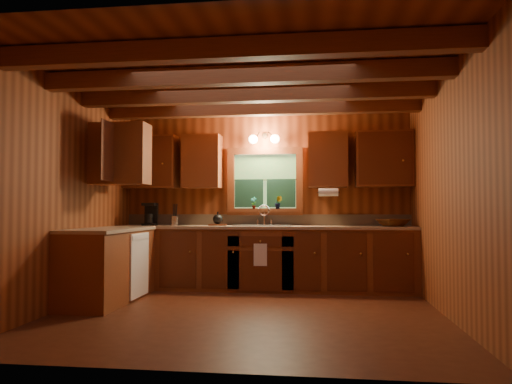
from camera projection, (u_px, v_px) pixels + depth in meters
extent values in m
plane|color=#4A2112|center=(247.00, 314.00, 5.18)|extent=(4.20, 4.20, 0.00)
plane|color=brown|center=(247.00, 76.00, 5.29)|extent=(4.20, 4.20, 0.00)
plane|color=brown|center=(265.00, 198.00, 7.12)|extent=(4.20, 0.00, 4.20)
plane|color=brown|center=(208.00, 184.00, 3.35)|extent=(4.20, 0.00, 4.20)
plane|color=brown|center=(66.00, 195.00, 5.50)|extent=(0.00, 3.80, 3.80)
plane|color=brown|center=(447.00, 193.00, 4.97)|extent=(0.00, 3.80, 3.80)
cube|color=#612D16|center=(227.00, 50.00, 4.09)|extent=(4.20, 0.14, 0.18)
cube|color=#612D16|center=(241.00, 76.00, 4.88)|extent=(4.20, 0.14, 0.18)
cube|color=#612D16|center=(252.00, 95.00, 5.68)|extent=(4.20, 0.14, 0.18)
cube|color=#612D16|center=(260.00, 109.00, 6.47)|extent=(4.20, 0.14, 0.18)
cube|color=brown|center=(263.00, 259.00, 6.78)|extent=(4.20, 0.62, 0.86)
cube|color=brown|center=(109.00, 266.00, 5.90)|extent=(0.62, 1.60, 0.86)
cube|color=tan|center=(263.00, 227.00, 6.79)|extent=(4.20, 0.66, 0.04)
cube|color=tan|center=(110.00, 230.00, 5.92)|extent=(0.64, 1.60, 0.04)
cube|color=#9C8569|center=(265.00, 220.00, 7.09)|extent=(4.20, 0.02, 0.16)
cube|color=white|center=(140.00, 265.00, 6.06)|extent=(0.02, 0.60, 0.80)
cube|color=brown|center=(151.00, 162.00, 7.18)|extent=(0.78, 0.34, 0.78)
cube|color=brown|center=(202.00, 162.00, 7.09)|extent=(0.55, 0.34, 0.78)
cube|color=brown|center=(328.00, 160.00, 6.86)|extent=(0.55, 0.34, 0.78)
cube|color=brown|center=(384.00, 159.00, 6.76)|extent=(0.78, 0.34, 0.78)
cube|color=brown|center=(106.00, 154.00, 6.17)|extent=(0.34, 1.10, 0.78)
cube|color=#612D16|center=(265.00, 151.00, 7.11)|extent=(1.12, 0.08, 0.10)
cube|color=#612D16|center=(265.00, 212.00, 7.07)|extent=(1.12, 0.08, 0.10)
cube|color=#612D16|center=(231.00, 182.00, 7.15)|extent=(0.10, 0.08, 0.80)
cube|color=#612D16|center=(299.00, 181.00, 7.03)|extent=(0.10, 0.08, 0.80)
cube|color=#447935|center=(265.00, 181.00, 7.12)|extent=(0.92, 0.01, 0.80)
cube|color=#13362B|center=(249.00, 193.00, 7.12)|extent=(0.42, 0.02, 0.42)
cube|color=#13362B|center=(281.00, 193.00, 7.06)|extent=(0.42, 0.02, 0.42)
cylinder|color=black|center=(265.00, 180.00, 7.10)|extent=(0.92, 0.01, 0.01)
cube|color=#612D16|center=(265.00, 210.00, 7.03)|extent=(1.06, 0.14, 0.04)
cylinder|color=black|center=(265.00, 136.00, 7.12)|extent=(0.08, 0.03, 0.08)
cylinder|color=black|center=(258.00, 135.00, 7.07)|extent=(0.09, 0.17, 0.08)
cylinder|color=black|center=(271.00, 135.00, 7.04)|extent=(0.09, 0.17, 0.08)
sphere|color=#FFE0A5|center=(253.00, 139.00, 7.01)|extent=(0.13, 0.13, 0.13)
sphere|color=#FFE0A5|center=(275.00, 139.00, 6.97)|extent=(0.13, 0.13, 0.13)
cylinder|color=white|center=(328.00, 192.00, 6.64)|extent=(0.27, 0.11, 0.11)
cube|color=white|center=(260.00, 255.00, 6.46)|extent=(0.18, 0.01, 0.30)
cube|color=silver|center=(263.00, 225.00, 6.81)|extent=(0.82, 0.48, 0.02)
cube|color=#262628|center=(250.00, 230.00, 6.83)|extent=(0.34, 0.40, 0.14)
cube|color=#262628|center=(276.00, 230.00, 6.78)|extent=(0.34, 0.40, 0.14)
cylinder|color=silver|center=(264.00, 218.00, 6.99)|extent=(0.04, 0.04, 0.22)
torus|color=silver|center=(264.00, 210.00, 6.93)|extent=(0.16, 0.02, 0.16)
cube|color=black|center=(150.00, 224.00, 6.94)|extent=(0.18, 0.22, 0.03)
cube|color=black|center=(151.00, 213.00, 7.01)|extent=(0.18, 0.08, 0.31)
cube|color=black|center=(149.00, 204.00, 6.93)|extent=(0.18, 0.20, 0.04)
cylinder|color=black|center=(149.00, 218.00, 6.91)|extent=(0.11, 0.11, 0.13)
cylinder|color=silver|center=(174.00, 221.00, 6.95)|extent=(0.11, 0.11, 0.14)
cylinder|color=black|center=(173.00, 211.00, 6.94)|extent=(0.03, 0.04, 0.20)
cylinder|color=black|center=(175.00, 211.00, 6.95)|extent=(0.01, 0.01, 0.20)
cylinder|color=black|center=(176.00, 211.00, 6.96)|extent=(0.03, 0.04, 0.20)
cylinder|color=black|center=(177.00, 211.00, 6.97)|extent=(0.04, 0.05, 0.20)
cube|color=#4E2210|center=(218.00, 225.00, 6.88)|extent=(0.27, 0.20, 0.02)
sphere|color=black|center=(218.00, 219.00, 6.88)|extent=(0.14, 0.14, 0.14)
cylinder|color=black|center=(218.00, 213.00, 6.89)|extent=(0.02, 0.02, 0.04)
imported|color=#48230C|center=(393.00, 223.00, 6.53)|extent=(0.54, 0.54, 0.10)
imported|color=#4E2210|center=(254.00, 203.00, 7.02)|extent=(0.11, 0.09, 0.18)
imported|color=#4E2210|center=(278.00, 202.00, 6.99)|extent=(0.11, 0.09, 0.19)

